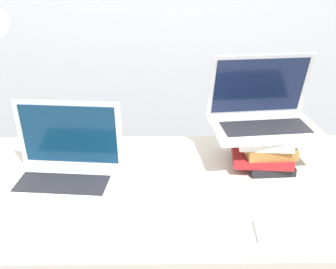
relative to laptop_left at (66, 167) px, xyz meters
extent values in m
cube|color=beige|center=(0.31, -0.04, -0.07)|extent=(1.57, 0.79, 0.03)
cylinder|color=gray|center=(1.04, 0.30, -0.43)|extent=(0.05, 0.05, 0.71)
cube|color=silver|center=(0.00, -0.03, -0.04)|extent=(0.38, 0.28, 0.02)
cube|color=#232328|center=(-0.01, -0.05, -0.03)|extent=(0.30, 0.16, 0.00)
cube|color=silver|center=(0.01, 0.07, 0.09)|extent=(0.36, 0.08, 0.24)
cube|color=#0A2D4C|center=(0.01, 0.07, 0.09)|extent=(0.32, 0.07, 0.21)
cube|color=black|center=(0.68, 0.12, -0.04)|extent=(0.16, 0.23, 0.03)
cube|color=maroon|center=(0.66, 0.11, -0.01)|extent=(0.22, 0.23, 0.03)
cube|color=olive|center=(0.68, 0.13, 0.02)|extent=(0.18, 0.23, 0.04)
cube|color=white|center=(0.67, 0.12, 0.06)|extent=(0.20, 0.24, 0.03)
cube|color=silver|center=(0.67, 0.12, 0.08)|extent=(0.39, 0.29, 0.02)
cube|color=#232328|center=(0.67, 0.11, 0.09)|extent=(0.31, 0.16, 0.00)
cube|color=silver|center=(0.66, 0.21, 0.21)|extent=(0.37, 0.12, 0.24)
cube|color=#0F1938|center=(0.66, 0.21, 0.21)|extent=(0.33, 0.11, 0.21)
cube|color=silver|center=(0.70, -0.31, -0.05)|extent=(0.27, 0.11, 0.01)
cube|color=silver|center=(0.70, -0.31, -0.04)|extent=(0.25, 0.09, 0.00)
camera|label=1|loc=(0.32, -1.36, 0.71)|focal=50.00mm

